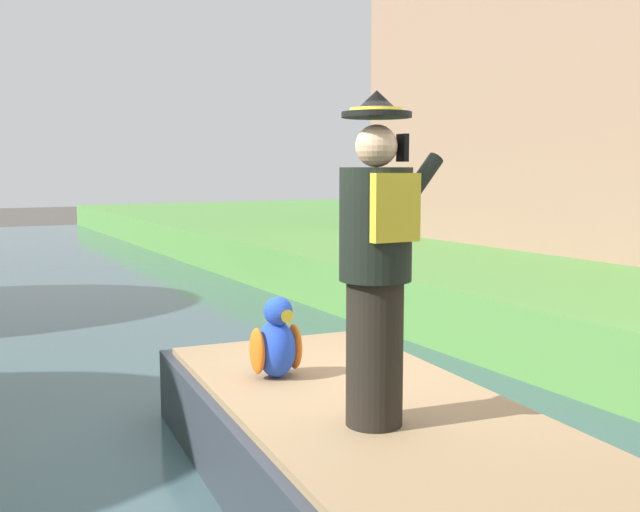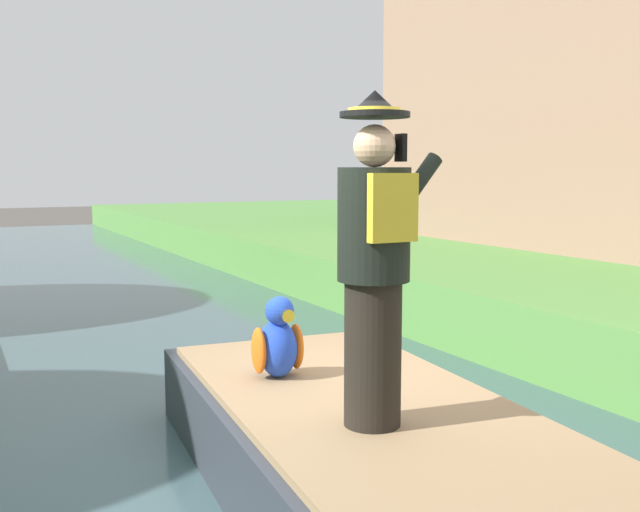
{
  "view_description": "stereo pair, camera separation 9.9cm",
  "coord_description": "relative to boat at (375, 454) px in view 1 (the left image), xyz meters",
  "views": [
    {
      "loc": [
        -2.36,
        -4.24,
        2.14
      ],
      "look_at": [
        -0.23,
        -0.31,
        1.61
      ],
      "focal_mm": 41.17,
      "sensor_mm": 36.0,
      "label": 1
    },
    {
      "loc": [
        -2.27,
        -4.29,
        2.14
      ],
      "look_at": [
        -0.23,
        -0.31,
        1.61
      ],
      "focal_mm": 41.17,
      "sensor_mm": 36.0,
      "label": 2
    }
  ],
  "objects": [
    {
      "name": "boat",
      "position": [
        0.0,
        0.0,
        0.0
      ],
      "size": [
        2.16,
        4.34,
        0.61
      ],
      "color": "#333842",
      "rests_on": "canal_water"
    },
    {
      "name": "parrot_plush",
      "position": [
        -0.27,
        0.84,
        0.55
      ],
      "size": [
        0.36,
        0.35,
        0.57
      ],
      "color": "blue",
      "rests_on": "boat"
    },
    {
      "name": "person_pirate",
      "position": [
        -0.18,
        -0.28,
        1.23
      ],
      "size": [
        0.61,
        0.42,
        1.85
      ],
      "rotation": [
        0.0,
        0.0,
        0.25
      ],
      "color": "black",
      "rests_on": "boat"
    },
    {
      "name": "canal_water",
      "position": [
        0.0,
        0.6,
        -0.35
      ],
      "size": [
        5.31,
        48.0,
        0.1
      ],
      "primitive_type": "cube",
      "color": "#3D565B",
      "rests_on": "ground"
    },
    {
      "name": "ground_plane",
      "position": [
        0.0,
        0.6,
        -0.4
      ],
      "size": [
        80.0,
        80.0,
        0.0
      ],
      "primitive_type": "plane",
      "color": "#4C4742"
    }
  ]
}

